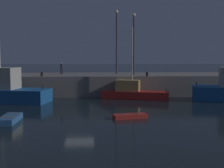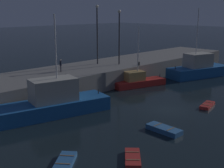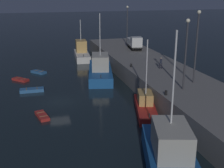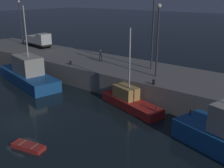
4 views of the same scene
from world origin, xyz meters
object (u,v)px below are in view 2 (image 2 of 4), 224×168
Objects in this scene: dinghy_orange_near at (133,158)px; rowboat_white_mid at (65,162)px; rowboat_blue_far at (164,129)px; fishing_boat_orange at (138,81)px; bollard_west at (139,64)px; fishing_boat_blue at (198,68)px; dockworker at (61,65)px; bollard_central at (66,76)px; fishing_boat_white at (51,103)px; lamp_post_east at (97,30)px; dinghy_red_small at (207,105)px; lamp_post_central at (119,33)px.

dinghy_orange_near is 0.96× the size of rowboat_white_mid.
dinghy_orange_near is 6.03m from rowboat_blue_far.
fishing_boat_orange is 3.13m from bollard_west.
fishing_boat_orange reaches higher than dinghy_orange_near.
rowboat_white_mid is at bearing -165.28° from fishing_boat_blue.
dockworker is (-20.28, 8.24, 2.07)m from fishing_boat_blue.
bollard_west reaches higher than bollard_central.
fishing_boat_orange is (15.17, 1.61, -0.51)m from fishing_boat_white.
fishing_boat_white reaches higher than bollard_central.
fishing_boat_blue is at bearing -35.44° from lamp_post_east.
fishing_boat_blue is 26.71m from fishing_boat_white.
fishing_boat_white is 4.42× the size of dinghy_red_small.
dinghy_red_small is 9.23m from rowboat_blue_far.
fishing_boat_orange is 9.56m from lamp_post_east.
rowboat_white_mid is 9.64m from rowboat_blue_far.
dinghy_red_small is 0.33× the size of lamp_post_east.
dinghy_orange_near is 5.26× the size of bollard_west.
bollard_west reaches higher than rowboat_blue_far.
fishing_boat_blue is at bearing 23.43° from rowboat_blue_far.
rowboat_blue_far is at bearing -156.57° from fishing_boat_blue.
rowboat_blue_far is at bearing 15.05° from dinghy_orange_near.
dinghy_red_small is (-13.09, -8.77, -1.17)m from fishing_boat_blue.
fishing_boat_blue is 21.53× the size of bollard_central.
fishing_boat_white reaches higher than rowboat_white_mid.
rowboat_white_mid is 26.79m from lamp_post_east.
lamp_post_central is at bearing 55.42° from rowboat_blue_far.
bollard_central is (9.59, 12.86, 2.58)m from rowboat_white_mid.
fishing_boat_orange is at bearing 39.70° from dinghy_orange_near.
dinghy_orange_near is at bearing -140.30° from fishing_boat_orange.
bollard_central is at bearing 38.64° from fishing_boat_white.
fishing_boat_orange is 2.95× the size of rowboat_white_mid.
fishing_boat_orange reaches higher than dinghy_red_small.
fishing_boat_white is at bearing 112.67° from rowboat_blue_far.
fishing_boat_blue is 10.57m from bollard_west.
lamp_post_east is at bearing 53.56° from dinghy_orange_near.
rowboat_white_mid is 20.47m from dockworker.
dinghy_red_small is at bearing -104.99° from bollard_west.
dinghy_orange_near is 21.21m from dockworker.
bollard_central is (-9.25, -4.75, -4.69)m from lamp_post_east.
rowboat_white_mid is 0.36× the size of lamp_post_central.
rowboat_blue_far is 6.32× the size of bollard_central.
fishing_boat_orange is 16.27× the size of bollard_central.
lamp_post_east is at bearing 7.84° from dockworker.
lamp_post_central is 5.26m from bollard_west.
dinghy_red_small is at bearing -97.83° from lamp_post_central.
dinghy_orange_near is (-28.09, -11.22, -1.17)m from fishing_boat_blue.
rowboat_white_mid is at bearing -150.72° from bollard_west.
fishing_boat_orange is 11.44m from dinghy_red_small.
fishing_boat_blue is 21.99m from dockworker.
bollard_central is (-11.29, -2.28, -4.32)m from lamp_post_central.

